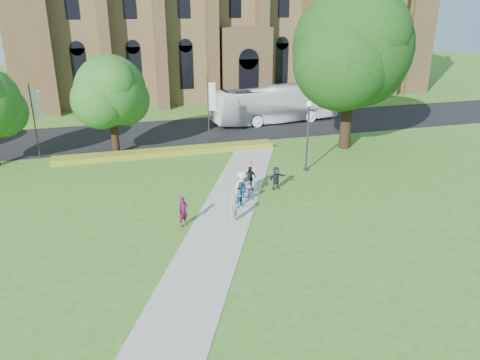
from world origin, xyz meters
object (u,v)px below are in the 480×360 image
object	(u,v)px
large_tree	(352,48)
tour_coach	(275,104)
streetlamp	(308,128)
pedestrian_0	(183,211)

from	to	relation	value
large_tree	tour_coach	size ratio (longest dim) A/B	1.00
streetlamp	tour_coach	size ratio (longest dim) A/B	0.40
large_tree	tour_coach	world-z (taller)	large_tree
streetlamp	large_tree	size ratio (longest dim) A/B	0.40
tour_coach	pedestrian_0	bearing A→B (deg)	143.00
tour_coach	pedestrian_0	distance (m)	25.15
streetlamp	pedestrian_0	distance (m)	12.54
streetlamp	tour_coach	bearing A→B (deg)	79.17
streetlamp	tour_coach	world-z (taller)	streetlamp
streetlamp	large_tree	world-z (taller)	large_tree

